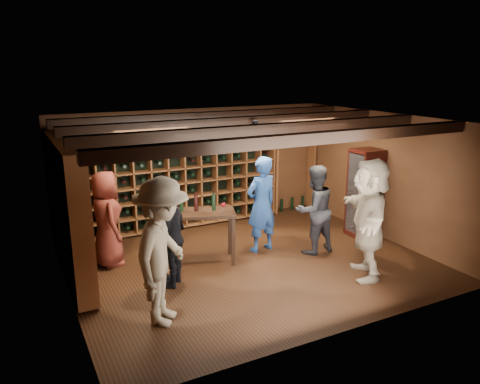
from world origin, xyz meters
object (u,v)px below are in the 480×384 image
guest_beige (369,219)px  guest_red_floral (106,219)px  man_grey_suit (314,210)px  guest_woman_black (172,237)px  guest_khaki (163,252)px  man_blue_shirt (261,204)px  tasting_table (199,218)px  display_cabinet (364,195)px

guest_beige → guest_red_floral: bearing=-92.2°
man_grey_suit → guest_red_floral: 3.68m
guest_woman_black → guest_khaki: bearing=13.7°
guest_khaki → man_blue_shirt: bearing=-19.8°
guest_red_floral → guest_beige: guest_beige is taller
guest_woman_black → tasting_table: size_ratio=1.17×
guest_woman_black → guest_beige: 3.16m
tasting_table → guest_beige: bearing=-19.4°
display_cabinet → guest_red_floral: size_ratio=1.05×
guest_khaki → guest_beige: guest_khaki is taller
man_blue_shirt → man_grey_suit: (0.82, -0.52, -0.07)m
guest_woman_black → guest_beige: size_ratio=0.81×
display_cabinet → guest_red_floral: (-4.93, 0.88, -0.02)m
man_grey_suit → display_cabinet: bearing=-172.4°
guest_beige → tasting_table: bearing=-98.0°
display_cabinet → guest_red_floral: 5.01m
guest_woman_black → tasting_table: 0.97m
guest_woman_black → guest_red_floral: bearing=-110.8°
man_grey_suit → guest_red_floral: guest_red_floral is taller
man_blue_shirt → man_grey_suit: 0.97m
guest_khaki → guest_red_floral: bearing=43.3°
display_cabinet → guest_woman_black: (-4.19, -0.37, -0.06)m
display_cabinet → tasting_table: (-3.47, 0.28, -0.05)m
man_grey_suit → guest_woman_black: (-2.76, -0.09, -0.03)m
man_blue_shirt → guest_woman_black: bearing=7.5°
man_grey_suit → tasting_table: size_ratio=1.22×
display_cabinet → man_blue_shirt: (-2.25, 0.24, 0.04)m
guest_red_floral → guest_woman_black: guest_red_floral is taller
man_blue_shirt → guest_woman_black: 2.04m
display_cabinet → man_blue_shirt: man_blue_shirt is taller
guest_khaki → guest_beige: (3.41, -0.12, -0.02)m
display_cabinet → guest_beige: bearing=-129.7°
guest_khaki → tasting_table: guest_khaki is taller
guest_red_floral → tasting_table: size_ratio=1.23×
man_grey_suit → guest_woman_black: 2.76m
guest_khaki → tasting_table: (1.19, 1.65, -0.19)m
display_cabinet → guest_woman_black: size_ratio=1.10×
man_grey_suit → guest_khaki: bearing=15.4°
display_cabinet → tasting_table: display_cabinet is taller
man_blue_shirt → tasting_table: (-1.22, 0.04, -0.09)m
guest_red_floral → guest_khaki: (0.27, -2.26, 0.17)m
guest_beige → tasting_table: 2.85m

